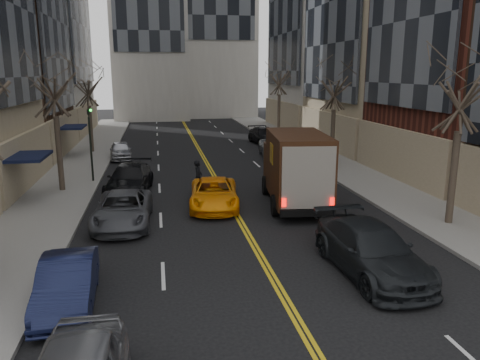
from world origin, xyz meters
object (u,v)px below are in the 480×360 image
(taxi, at_px, (214,194))
(ups_truck, at_px, (296,169))
(pedestrian, at_px, (198,177))
(observer_sedan, at_px, (371,250))

(taxi, bearing_deg, ups_truck, 2.59)
(ups_truck, bearing_deg, pedestrian, 152.59)
(taxi, bearing_deg, pedestrian, 106.80)
(ups_truck, height_order, pedestrian, ups_truck)
(pedestrian, bearing_deg, ups_truck, -107.12)
(ups_truck, relative_size, observer_sedan, 1.23)
(taxi, relative_size, pedestrian, 2.70)
(ups_truck, bearing_deg, observer_sedan, -82.37)
(observer_sedan, bearing_deg, taxi, 113.35)
(ups_truck, height_order, taxi, ups_truck)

